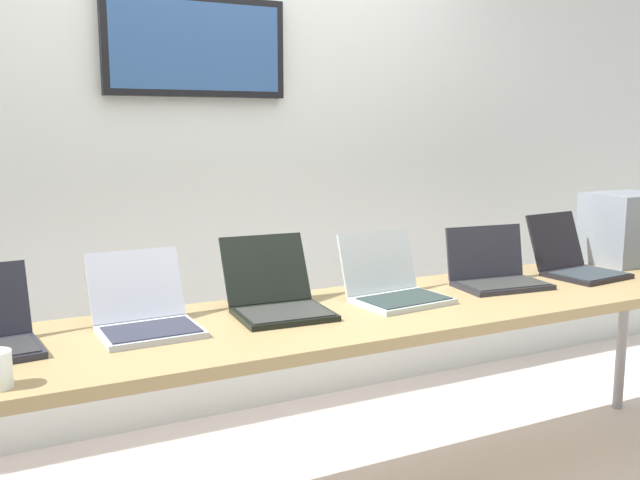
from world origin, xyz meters
The scene contains 8 objects.
back_wall centered at (0.00, 1.13, 1.37)m, with size 8.00×0.11×2.72m.
workbench centered at (0.00, 0.00, 0.74)m, with size 3.75×0.70×0.79m.
equipment_box centered at (1.65, 0.17, 0.96)m, with size 0.35×0.30×0.34m.
laptop_station_2 centered at (-0.67, 0.09, 0.85)m, with size 0.31×0.35×0.24m.
laptop_station_3 centered at (-0.20, 0.10, 0.85)m, with size 0.34×0.40×0.25m.
laptop_station_4 centered at (0.26, 0.06, 0.85)m, with size 0.36×0.35×0.25m.
laptop_station_5 centered at (0.77, 0.08, 0.85)m, with size 0.39×0.30×0.24m.
laptop_station_6 centered at (1.23, 0.08, 0.85)m, with size 0.34×0.38×0.26m.
Camera 1 is at (-1.15, -2.13, 1.45)m, focal length 39.41 mm.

